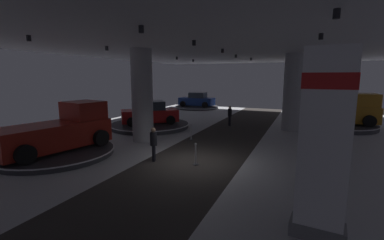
{
  "coord_description": "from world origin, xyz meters",
  "views": [
    {
      "loc": [
        4.6,
        -10.84,
        3.92
      ],
      "look_at": [
        -1.38,
        3.07,
        1.4
      ],
      "focal_mm": 24.77,
      "sensor_mm": 36.0,
      "label": 1
    }
  ],
  "objects": [
    {
      "name": "stanchion_a",
      "position": [
        -1.77,
        3.83,
        0.37
      ],
      "size": [
        0.28,
        0.28,
        1.01
      ],
      "color": "#333338",
      "rests_on": "ground"
    },
    {
      "name": "pickup_truck_near_left",
      "position": [
        -6.65,
        -1.49,
        1.21
      ],
      "size": [
        3.48,
        5.61,
        2.3
      ],
      "color": "maroon",
      "rests_on": "display_platform_near_left"
    },
    {
      "name": "ground",
      "position": [
        0.0,
        0.0,
        -0.02
      ],
      "size": [
        24.0,
        44.0,
        0.06
      ],
      "color": "silver"
    },
    {
      "name": "ceiling_with_spotlights",
      "position": [
        0.0,
        0.0,
        5.55
      ],
      "size": [
        24.0,
        44.0,
        0.39
      ],
      "color": "silver"
    },
    {
      "name": "display_platform_mid_left",
      "position": [
        -6.31,
        6.31,
        0.18
      ],
      "size": [
        6.05,
        6.05,
        0.32
      ],
      "color": "#333338",
      "rests_on": "ground"
    },
    {
      "name": "display_car_deep_right",
      "position": [
        7.05,
        19.8,
        1.14
      ],
      "size": [
        4.52,
        3.06,
        1.71
      ],
      "color": "silver",
      "rests_on": "display_platform_deep_right"
    },
    {
      "name": "display_platform_near_left",
      "position": [
        -6.71,
        -1.81,
        0.16
      ],
      "size": [
        5.68,
        5.68,
        0.28
      ],
      "color": "#333338",
      "rests_on": "ground"
    },
    {
      "name": "column_left",
      "position": [
        -4.4,
        2.53,
        2.75
      ],
      "size": [
        1.26,
        1.26,
        5.5
      ],
      "color": "#ADADB2",
      "rests_on": "ground"
    },
    {
      "name": "display_car_deep_left",
      "position": [
        -7.63,
        19.14,
        1.0
      ],
      "size": [
        4.26,
        2.25,
        1.71
      ],
      "color": "navy",
      "rests_on": "display_platform_deep_left"
    },
    {
      "name": "display_platform_deep_right",
      "position": [
        7.02,
        19.81,
        0.21
      ],
      "size": [
        5.97,
        5.97,
        0.37
      ],
      "color": "silver",
      "rests_on": "ground"
    },
    {
      "name": "visitor_walking_far",
      "position": [
        -1.73,
        -0.63,
        0.91
      ],
      "size": [
        0.32,
        0.32,
        1.59
      ],
      "color": "black",
      "rests_on": "ground"
    },
    {
      "name": "display_platform_deep_left",
      "position": [
        -7.66,
        19.14,
        0.13
      ],
      "size": [
        5.34,
        5.34,
        0.24
      ],
      "color": "#333338",
      "rests_on": "ground"
    },
    {
      "name": "stanchion_b",
      "position": [
        0.27,
        -0.36,
        0.37
      ],
      "size": [
        0.28,
        0.28,
        1.01
      ],
      "color": "#333338",
      "rests_on": "ground"
    },
    {
      "name": "pickup_truck_far_right",
      "position": [
        7.23,
        12.02,
        1.29
      ],
      "size": [
        5.47,
        3.03,
        2.3
      ],
      "color": "#B77519",
      "rests_on": "display_platform_far_right"
    },
    {
      "name": "column_right",
      "position": [
        3.73,
        9.54,
        2.75
      ],
      "size": [
        1.32,
        1.32,
        5.5
      ],
      "color": "#ADADB2",
      "rests_on": "ground"
    },
    {
      "name": "brand_sign_pylon",
      "position": [
        5.07,
        -4.11,
        2.36
      ],
      "size": [
        1.32,
        0.75,
        4.58
      ],
      "color": "slate",
      "rests_on": "ground"
    },
    {
      "name": "display_platform_far_right",
      "position": [
        6.91,
        11.99,
        0.19
      ],
      "size": [
        5.68,
        5.68,
        0.35
      ],
      "color": "#333338",
      "rests_on": "ground"
    },
    {
      "name": "visitor_walking_near",
      "position": [
        -0.85,
        9.44,
        0.91
      ],
      "size": [
        0.32,
        0.32,
        1.59
      ],
      "color": "black",
      "rests_on": "ground"
    },
    {
      "name": "display_car_mid_left",
      "position": [
        -6.28,
        6.33,
        1.09
      ],
      "size": [
        4.38,
        4.06,
        1.71
      ],
      "color": "red",
      "rests_on": "display_platform_mid_left"
    }
  ]
}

